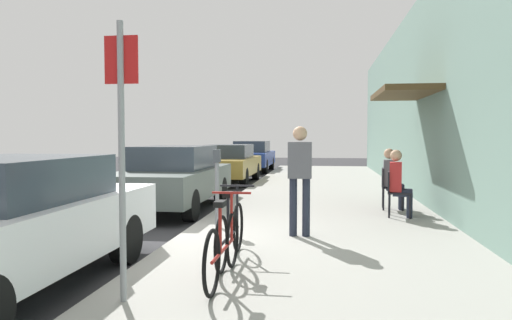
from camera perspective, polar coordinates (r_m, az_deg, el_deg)
The scene contains 16 objects.
ground_plane at distance 7.54m, azimuth -9.63°, elevation -9.94°, with size 60.00×60.00×0.00m, color #2D2D30.
sidewalk_slab at distance 9.15m, azimuth 8.00°, elevation -7.28°, with size 4.50×32.00×0.12m, color #9E9B93.
building_facade at distance 9.37m, azimuth 23.05°, elevation 7.76°, with size 1.40×32.00×5.01m.
parked_car_0 at distance 5.71m, azimuth -28.15°, elevation -6.75°, with size 1.80×4.40×1.44m.
parked_car_1 at distance 10.91m, azimuth -9.86°, elevation -2.04°, with size 1.80×4.40×1.45m.
parked_car_2 at distance 17.05m, azimuth -3.31°, elevation -0.36°, with size 1.80×4.40×1.37m.
parked_car_3 at distance 22.61m, azimuth -0.50°, elevation 0.51°, with size 1.80×4.40×1.44m.
parking_meter at distance 8.18m, azimuth -4.69°, elevation -2.62°, with size 0.12×0.10×1.32m.
street_sign at distance 4.57m, azimuth -15.79°, elevation 2.42°, with size 0.32×0.06×2.60m.
bicycle_0 at distance 5.94m, azimuth -3.08°, elevation -8.67°, with size 0.46×1.71×0.90m.
bicycle_1 at distance 5.18m, azimuth -3.94°, elevation -10.39°, with size 0.46×1.71×0.90m.
cafe_chair_0 at distance 9.54m, azimuth 16.37°, elevation -3.54°, with size 0.50×0.50×0.87m.
seated_patron_0 at distance 9.52m, azimuth 16.75°, elevation -2.39°, with size 0.47×0.41×1.29m.
cafe_chair_1 at distance 10.48m, azimuth 15.61°, elevation -2.96°, with size 0.48×0.48×0.87m.
seated_patron_1 at distance 10.46m, azimuth 15.95°, elevation -1.92°, with size 0.45×0.39×1.29m.
pedestrian_standing at distance 7.36m, azimuth 5.27°, elevation -1.41°, with size 0.36×0.22×1.70m.
Camera 1 is at (2.24, -7.01, 1.67)m, focal length 33.38 mm.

